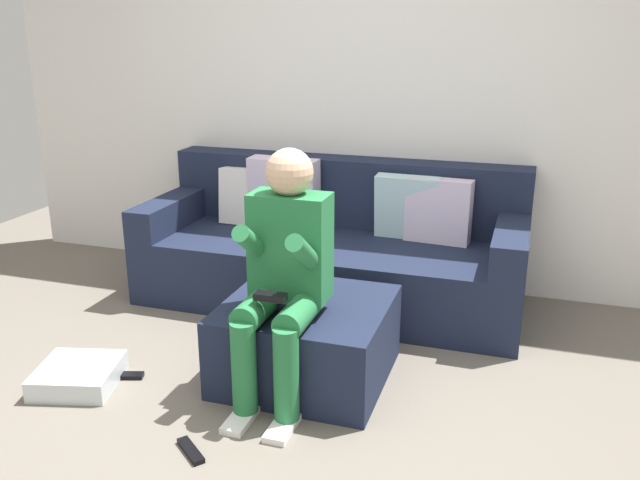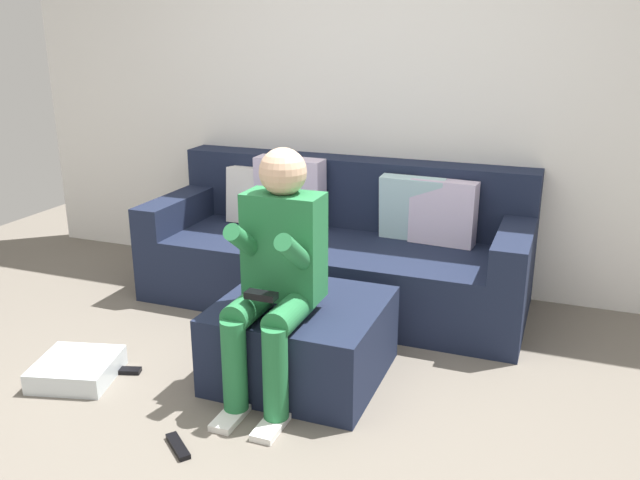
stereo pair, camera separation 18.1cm
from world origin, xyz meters
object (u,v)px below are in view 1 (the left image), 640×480
Objects in this scene: person_seated at (284,268)px; remote_near_ottoman at (191,451)px; ottoman at (307,340)px; couch_sectional at (334,248)px; storage_bin at (78,376)px; remote_by_storage_bin at (127,376)px.

remote_near_ottoman is at bearing -109.79° from person_seated.
person_seated reaches higher than ottoman.
couch_sectional is 2.02× the size of person_seated.
couch_sectional is at bearing 59.85° from storage_bin.
storage_bin is 0.23m from remote_by_storage_bin.
couch_sectional reaches higher than ottoman.
storage_bin is 1.95× the size of remote_near_ottoman.
storage_bin reaches higher than remote_by_storage_bin.
person_seated reaches higher than remote_near_ottoman.
ottoman is 0.81m from remote_near_ottoman.
couch_sectional is at bearing 99.65° from ottoman.
ottoman is at bearing 77.07° from person_seated.
remote_near_ottoman is (0.78, -0.32, -0.04)m from storage_bin.
storage_bin is (-0.85, -1.46, -0.27)m from couch_sectional.
person_seated is 1.17m from storage_bin.
storage_bin is at bearing -162.92° from remote_near_ottoman.
couch_sectional is at bearing 45.74° from remote_by_storage_bin.
storage_bin is 0.84m from remote_near_ottoman.
person_seated is 0.86m from remote_near_ottoman.
remote_by_storage_bin is (-0.80, -0.11, -0.62)m from person_seated.
remote_near_ottoman is at bearing -22.07° from storage_bin.
person_seated is (-0.04, -0.19, 0.44)m from ottoman.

